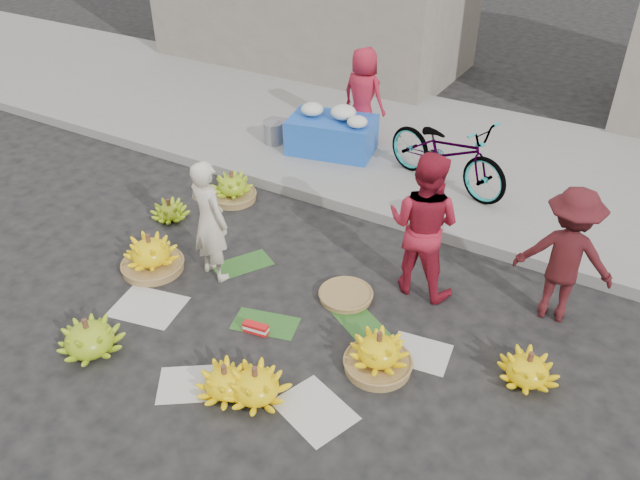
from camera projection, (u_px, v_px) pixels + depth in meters
The scene contains 22 objects.
ground at pixel (285, 316), 6.35m from camera, with size 80.00×80.00×0.00m, color black.
curb at pixel (380, 213), 7.88m from camera, with size 40.00×0.25×0.15m, color gray.
sidewalk at pixel (441, 152), 9.39m from camera, with size 40.00×4.00×0.12m, color gray.
newspaper_scatter at pixel (237, 364), 5.77m from camera, with size 3.20×1.80×0.00m, color beige, non-canonical shape.
banana_leaves at pixel (287, 302), 6.53m from camera, with size 2.00×1.00×0.00m, color #23551C, non-canonical shape.
banana_bunch_0 at pixel (151, 255), 6.90m from camera, with size 0.68×0.68×0.46m.
banana_bunch_1 at pixel (89, 337), 5.82m from camera, with size 0.78×0.78×0.39m.
banana_bunch_2 at pixel (256, 385), 5.36m from camera, with size 0.60×0.60×0.36m.
banana_bunch_3 at pixel (225, 381), 5.42m from camera, with size 0.59×0.59×0.32m.
banana_bunch_4 at pixel (378, 354), 5.64m from camera, with size 0.61×0.61×0.43m.
banana_bunch_5 at pixel (528, 369), 5.53m from camera, with size 0.59×0.59×0.33m.
banana_bunch_6 at pixel (170, 211), 7.85m from camera, with size 0.50×0.50×0.28m.
banana_bunch_7 at pixel (232, 188), 8.23m from camera, with size 0.60×0.60×0.42m.
basket_spare at pixel (346, 295), 6.57m from camera, with size 0.55×0.55×0.06m, color olive.
incense_stack at pixel (256, 328), 6.10m from camera, with size 0.25×0.08×0.10m, color red.
vendor_cream at pixel (209, 221), 6.56m from camera, with size 0.51×0.33×1.39m, color beige.
vendor_red at pixel (423, 225), 6.30m from camera, with size 0.78×0.60×1.59m, color #B71C30.
man_striped at pixel (566, 256), 5.98m from camera, with size 0.93×0.54×1.44m, color maroon.
flower_table at pixel (332, 133), 9.13m from camera, with size 1.36×1.01×0.71m.
grey_bucket at pixel (273, 133), 9.44m from camera, with size 0.29×0.29×0.33m, color slate.
flower_vendor at pixel (363, 96), 9.23m from camera, with size 0.70×0.45×1.42m, color #B71C30.
bicycle at pixel (447, 152), 8.14m from camera, with size 1.88×0.65×0.99m, color gray.
Camera 1 is at (2.78, -4.00, 4.16)m, focal length 35.00 mm.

